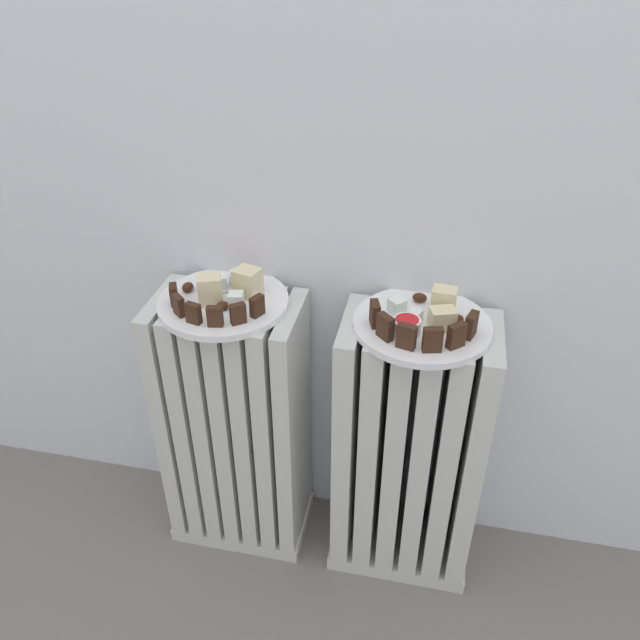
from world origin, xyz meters
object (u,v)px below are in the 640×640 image
radiator_right (408,453)px  plate_left (223,302)px  fork (231,298)px  radiator_left (236,427)px  plate_right (422,325)px  jam_bowl_right (407,325)px  jam_bowl_left (242,278)px

radiator_right → plate_left: (-0.35, 0.00, 0.30)m
plate_left → fork: bearing=22.5°
radiator_right → radiator_left: bearing=180.0°
radiator_right → fork: fork is taller
plate_right → jam_bowl_right: bearing=-123.4°
radiator_right → jam_bowl_right: jam_bowl_right is taller
radiator_left → plate_right: (0.35, 0.00, 0.30)m
radiator_left → jam_bowl_right: bearing=-6.4°
plate_left → radiator_left: bearing=0.0°
radiator_left → plate_left: (0.00, 0.00, 0.30)m
plate_left → fork: fork is taller
plate_left → plate_right: size_ratio=1.00×
radiator_right → jam_bowl_left: jam_bowl_left is taller
radiator_left → jam_bowl_left: (0.02, 0.06, 0.32)m
radiator_left → plate_right: 0.46m
radiator_right → plate_right: (0.00, 0.00, 0.30)m
jam_bowl_left → fork: 0.05m
plate_left → jam_bowl_right: 0.33m
plate_left → jam_bowl_right: jam_bowl_right is taller
plate_left → fork: 0.02m
radiator_left → jam_bowl_left: bearing=72.8°
radiator_right → fork: 0.45m
jam_bowl_left → fork: (-0.01, -0.05, -0.01)m
plate_left → jam_bowl_left: size_ratio=4.87×
radiator_left → plate_right: size_ratio=2.50×
plate_right → plate_left: bearing=180.0°
radiator_right → plate_right: size_ratio=2.50×
fork → radiator_left: bearing=-157.5°
fork → jam_bowl_right: bearing=-7.5°
plate_right → jam_bowl_left: (-0.33, 0.06, 0.02)m
radiator_left → plate_left: plate_left is taller
jam_bowl_left → radiator_left: bearing=-107.2°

